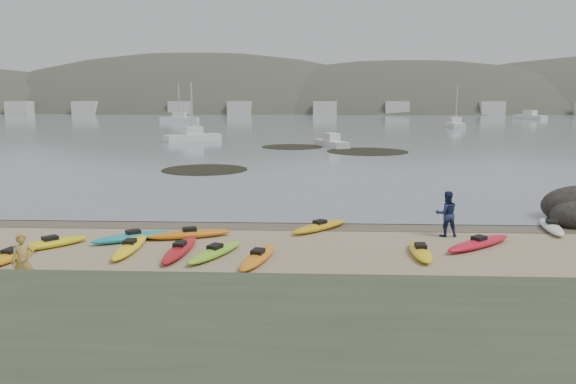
{
  "coord_description": "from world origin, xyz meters",
  "views": [
    {
      "loc": [
        1.19,
        -25.52,
        5.93
      ],
      "look_at": [
        0.0,
        0.0,
        1.5
      ],
      "focal_mm": 35.0,
      "sensor_mm": 36.0,
      "label": 1
    }
  ],
  "objects": [
    {
      "name": "far_hills",
      "position": [
        39.38,
        193.97,
        -15.93
      ],
      "size": [
        550.0,
        135.0,
        80.0
      ],
      "color": "#384235",
      "rests_on": "ground"
    },
    {
      "name": "kelp_mats",
      "position": [
        0.5,
        30.99,
        0.03
      ],
      "size": [
        22.09,
        27.15,
        0.04
      ],
      "color": "black",
      "rests_on": "water"
    },
    {
      "name": "kayaks",
      "position": [
        -1.22,
        -4.14,
        0.17
      ],
      "size": [
        22.79,
        8.79,
        0.34
      ],
      "color": "gold",
      "rests_on": "ground"
    },
    {
      "name": "water",
      "position": [
        0.0,
        300.0,
        0.01
      ],
      "size": [
        1200.0,
        1200.0,
        0.0
      ],
      "primitive_type": "plane",
      "color": "slate",
      "rests_on": "ground"
    },
    {
      "name": "far_town",
      "position": [
        6.0,
        145.0,
        2.0
      ],
      "size": [
        199.0,
        5.0,
        4.0
      ],
      "color": "beige",
      "rests_on": "ground"
    },
    {
      "name": "ground",
      "position": [
        0.0,
        0.0,
        0.0
      ],
      "size": [
        600.0,
        600.0,
        0.0
      ],
      "primitive_type": "plane",
      "color": "tan",
      "rests_on": "ground"
    },
    {
      "name": "person_east",
      "position": [
        6.81,
        -2.03,
        0.97
      ],
      "size": [
        1.01,
        0.82,
        1.94
      ],
      "primitive_type": "imported",
      "rotation": [
        0.0,
        0.0,
        3.23
      ],
      "color": "navy",
      "rests_on": "ground"
    },
    {
      "name": "person_west",
      "position": [
        -7.64,
        -9.48,
        0.91
      ],
      "size": [
        0.77,
        0.62,
        1.83
      ],
      "primitive_type": "imported",
      "rotation": [
        0.0,
        0.0,
        0.31
      ],
      "color": "tan",
      "rests_on": "ground"
    },
    {
      "name": "moored_boats",
      "position": [
        10.35,
        83.62,
        0.55
      ],
      "size": [
        89.59,
        83.72,
        1.19
      ],
      "color": "silver",
      "rests_on": "ground"
    },
    {
      "name": "wet_sand",
      "position": [
        0.0,
        -0.3,
        0.0
      ],
      "size": [
        60.0,
        60.0,
        0.0
      ],
      "primitive_type": "plane",
      "color": "brown",
      "rests_on": "ground"
    }
  ]
}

